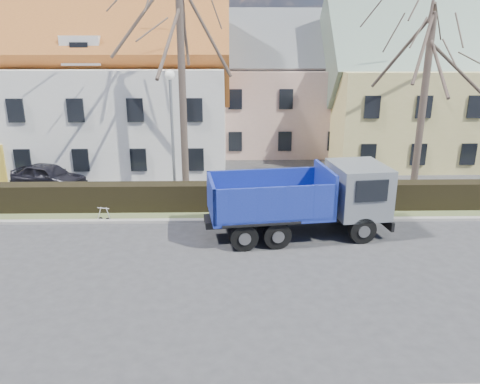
{
  "coord_description": "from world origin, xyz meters",
  "views": [
    {
      "loc": [
        0.35,
        -14.91,
        7.67
      ],
      "look_at": [
        0.74,
        3.95,
        1.6
      ],
      "focal_mm": 35.0,
      "sensor_mm": 36.0,
      "label": 1
    }
  ],
  "objects_px": {
    "dump_truck": "(292,201)",
    "parked_car_a": "(49,176)",
    "streetlight": "(173,139)",
    "cart_frame": "(99,213)"
  },
  "relations": [
    {
      "from": "dump_truck",
      "to": "parked_car_a",
      "type": "height_order",
      "value": "dump_truck"
    },
    {
      "from": "streetlight",
      "to": "parked_car_a",
      "type": "relative_size",
      "value": 1.58
    },
    {
      "from": "dump_truck",
      "to": "streetlight",
      "type": "distance_m",
      "value": 6.83
    },
    {
      "from": "cart_frame",
      "to": "streetlight",
      "type": "bearing_deg",
      "value": 34.57
    },
    {
      "from": "dump_truck",
      "to": "streetlight",
      "type": "xyz_separation_m",
      "value": [
        -5.24,
        4.0,
        1.76
      ]
    },
    {
      "from": "streetlight",
      "to": "cart_frame",
      "type": "bearing_deg",
      "value": -145.43
    },
    {
      "from": "dump_truck",
      "to": "parked_car_a",
      "type": "relative_size",
      "value": 1.83
    },
    {
      "from": "dump_truck",
      "to": "cart_frame",
      "type": "height_order",
      "value": "dump_truck"
    },
    {
      "from": "dump_truck",
      "to": "cart_frame",
      "type": "distance_m",
      "value": 8.67
    },
    {
      "from": "cart_frame",
      "to": "parked_car_a",
      "type": "xyz_separation_m",
      "value": [
        -4.01,
        4.93,
        0.35
      ]
    }
  ]
}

